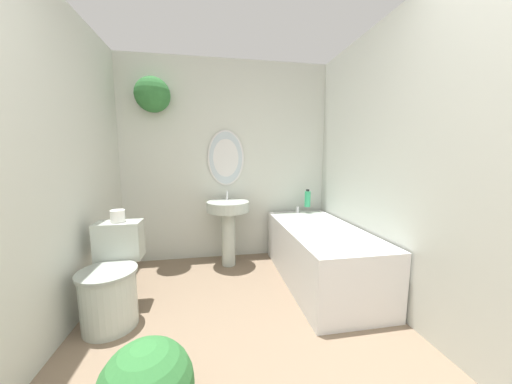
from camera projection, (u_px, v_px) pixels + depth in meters
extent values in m
cube|color=silver|center=(228.00, 162.00, 3.17)|extent=(2.59, 0.06, 2.40)
ellipsoid|color=silver|center=(226.00, 158.00, 3.11)|extent=(0.44, 0.02, 0.67)
ellipsoid|color=silver|center=(226.00, 158.00, 3.11)|extent=(0.40, 0.01, 0.63)
cylinder|color=#47474C|center=(152.00, 86.00, 2.78)|extent=(0.17, 0.17, 0.09)
sphere|color=#2D6B33|center=(153.00, 95.00, 2.79)|extent=(0.38, 0.38, 0.38)
cube|color=silver|center=(35.00, 166.00, 1.56)|extent=(0.06, 2.91, 2.40)
cube|color=silver|center=(402.00, 164.00, 1.99)|extent=(0.06, 2.91, 2.40)
cylinder|color=#B2BCB2|center=(109.00, 300.00, 1.89)|extent=(0.38, 0.38, 0.41)
cylinder|color=#97A097|center=(107.00, 272.00, 1.86)|extent=(0.41, 0.41, 0.02)
cube|color=#B2BCB2|center=(119.00, 240.00, 2.13)|extent=(0.35, 0.20, 0.31)
cylinder|color=#B2BCB2|center=(228.00, 238.00, 2.98)|extent=(0.16, 0.16, 0.64)
cylinder|color=#B2BCB2|center=(228.00, 206.00, 2.93)|extent=(0.48, 0.48, 0.11)
cylinder|color=silver|center=(227.00, 196.00, 3.04)|extent=(0.02, 0.02, 0.10)
cube|color=silver|center=(319.00, 254.00, 2.60)|extent=(0.71, 1.56, 0.56)
cube|color=#B2BCB2|center=(320.00, 229.00, 2.56)|extent=(0.61, 1.46, 0.04)
cylinder|color=silver|center=(298.00, 210.00, 3.22)|extent=(0.04, 0.04, 0.08)
cylinder|color=#38B275|center=(308.00, 199.00, 3.20)|extent=(0.07, 0.07, 0.19)
cylinder|color=black|center=(308.00, 190.00, 3.18)|extent=(0.04, 0.04, 0.02)
cylinder|color=white|center=(118.00, 216.00, 2.10)|extent=(0.11, 0.11, 0.10)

